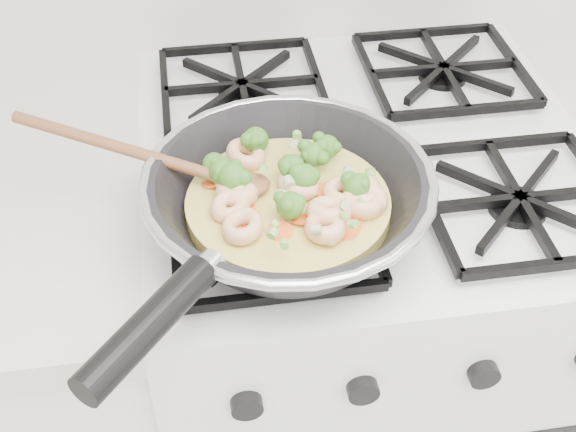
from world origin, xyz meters
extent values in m
cube|color=white|center=(0.00, 1.70, 0.45)|extent=(0.60, 0.60, 0.90)
cube|color=black|center=(0.00, 1.70, 0.91)|extent=(0.56, 0.56, 0.02)
torus|color=silver|center=(-0.13, 1.55, 0.98)|extent=(0.33, 0.33, 0.01)
cylinder|color=black|center=(-0.29, 1.37, 0.98)|extent=(0.13, 0.15, 0.03)
cylinder|color=#D3C25B|center=(-0.13, 1.55, 0.95)|extent=(0.23, 0.23, 0.02)
ellipsoid|color=brown|center=(-0.18, 1.57, 0.97)|extent=(0.07, 0.06, 0.02)
cylinder|color=brown|center=(-0.31, 1.62, 0.99)|extent=(0.25, 0.12, 0.06)
torus|color=#F2BE8F|center=(-0.12, 1.56, 0.97)|extent=(0.07, 0.07, 0.02)
torus|color=#F2BE8F|center=(-0.17, 1.63, 0.97)|extent=(0.07, 0.07, 0.02)
torus|color=#F2BE8F|center=(-0.19, 1.56, 0.97)|extent=(0.07, 0.07, 0.03)
torus|color=#F2BE8F|center=(-0.19, 1.57, 0.97)|extent=(0.07, 0.07, 0.02)
torus|color=#F2BE8F|center=(-0.05, 1.54, 0.97)|extent=(0.06, 0.06, 0.03)
torus|color=#F2BE8F|center=(-0.09, 1.51, 0.97)|extent=(0.06, 0.06, 0.03)
torus|color=#F2BE8F|center=(-0.05, 1.52, 0.97)|extent=(0.06, 0.06, 0.03)
torus|color=#F2BE8F|center=(-0.20, 1.54, 0.97)|extent=(0.07, 0.07, 0.02)
torus|color=#F2BE8F|center=(-0.07, 1.54, 0.97)|extent=(0.07, 0.07, 0.02)
torus|color=#F2BE8F|center=(-0.05, 1.52, 0.97)|extent=(0.06, 0.06, 0.03)
torus|color=#F2BE8F|center=(-0.10, 1.49, 0.97)|extent=(0.06, 0.06, 0.02)
torus|color=#F2BE8F|center=(-0.19, 1.50, 0.97)|extent=(0.06, 0.06, 0.02)
ellipsoid|color=#447D28|center=(-0.06, 1.54, 0.98)|extent=(0.04, 0.04, 0.03)
ellipsoid|color=#447D28|center=(-0.21, 1.60, 0.98)|extent=(0.04, 0.04, 0.03)
ellipsoid|color=#447D28|center=(-0.15, 1.64, 0.98)|extent=(0.04, 0.04, 0.03)
ellipsoid|color=#447D28|center=(-0.19, 1.57, 0.98)|extent=(0.04, 0.04, 0.03)
ellipsoid|color=#447D28|center=(-0.13, 1.52, 0.98)|extent=(0.04, 0.04, 0.03)
ellipsoid|color=#447D28|center=(-0.07, 1.61, 0.98)|extent=(0.04, 0.04, 0.03)
ellipsoid|color=#447D28|center=(-0.09, 1.60, 0.98)|extent=(0.04, 0.04, 0.03)
ellipsoid|color=#447D28|center=(-0.11, 1.56, 0.98)|extent=(0.04, 0.04, 0.03)
ellipsoid|color=#447D28|center=(-0.12, 1.58, 0.98)|extent=(0.04, 0.04, 0.03)
ellipsoid|color=#447D28|center=(-0.20, 1.58, 0.98)|extent=(0.04, 0.04, 0.03)
cylinder|color=#FF6020|center=(-0.18, 1.54, 0.96)|extent=(0.03, 0.04, 0.01)
cylinder|color=#FF6020|center=(-0.18, 1.52, 0.96)|extent=(0.03, 0.04, 0.01)
cylinder|color=#FF6020|center=(-0.15, 1.50, 0.96)|extent=(0.03, 0.03, 0.01)
cylinder|color=#FF6020|center=(-0.17, 1.58, 0.96)|extent=(0.04, 0.04, 0.01)
cylinder|color=#FF6020|center=(-0.12, 1.51, 0.96)|extent=(0.03, 0.03, 0.00)
cylinder|color=#FF6020|center=(-0.08, 1.55, 0.96)|extent=(0.03, 0.03, 0.01)
cylinder|color=#FF6020|center=(-0.08, 1.49, 0.96)|extent=(0.03, 0.03, 0.00)
cylinder|color=#FF6020|center=(-0.21, 1.59, 0.96)|extent=(0.03, 0.03, 0.01)
cylinder|color=#FF6020|center=(-0.07, 1.50, 0.96)|extent=(0.05, 0.05, 0.01)
cylinder|color=#FF6020|center=(-0.11, 1.60, 0.96)|extent=(0.04, 0.04, 0.01)
cylinder|color=#7EBC4B|center=(-0.06, 1.51, 0.97)|extent=(0.01, 0.01, 0.01)
cylinder|color=#B4CA8F|center=(-0.11, 1.56, 0.97)|extent=(0.01, 0.01, 0.01)
cylinder|color=#7EBC4B|center=(-0.15, 1.57, 0.98)|extent=(0.01, 0.01, 0.01)
cylinder|color=#7EBC4B|center=(-0.16, 1.47, 0.98)|extent=(0.01, 0.01, 0.01)
cylinder|color=#7EBC4B|center=(-0.11, 1.64, 0.98)|extent=(0.01, 0.01, 0.01)
cylinder|color=#B4CA8F|center=(-0.13, 1.55, 0.98)|extent=(0.01, 0.01, 0.01)
cylinder|color=#B4CA8F|center=(-0.08, 1.50, 0.98)|extent=(0.01, 0.01, 0.01)
cylinder|color=#7EBC4B|center=(-0.08, 1.49, 0.98)|extent=(0.01, 0.01, 0.01)
cylinder|color=#B4CA8F|center=(-0.06, 1.56, 0.98)|extent=(0.01, 0.01, 0.01)
cylinder|color=#7EBC4B|center=(-0.15, 1.49, 0.98)|extent=(0.01, 0.01, 0.01)
cylinder|color=#7EBC4B|center=(-0.07, 1.47, 0.98)|extent=(0.01, 0.01, 0.01)
cylinder|color=#7EBC4B|center=(-0.15, 1.45, 0.98)|extent=(0.01, 0.01, 0.01)
cylinder|color=#B4CA8F|center=(-0.11, 1.61, 0.98)|extent=(0.01, 0.01, 0.01)
cylinder|color=#B4CA8F|center=(-0.14, 1.53, 0.98)|extent=(0.01, 0.01, 0.01)
cylinder|color=#B4CA8F|center=(-0.11, 1.47, 0.98)|extent=(0.01, 0.01, 0.01)
cylinder|color=#7EBC4B|center=(-0.04, 1.56, 0.98)|extent=(0.01, 0.01, 0.01)
camera|label=1|loc=(-0.23, 0.91, 1.51)|focal=47.76mm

